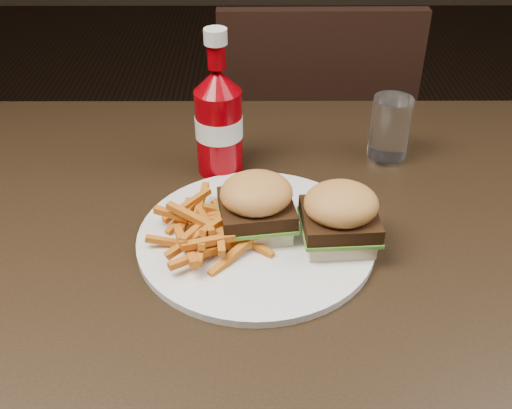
{
  "coord_description": "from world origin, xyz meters",
  "views": [
    {
      "loc": [
        -0.08,
        -0.61,
        1.23
      ],
      "look_at": [
        -0.08,
        -0.0,
        0.8
      ],
      "focal_mm": 42.0,
      "sensor_mm": 36.0,
      "label": 1
    }
  ],
  "objects_px": {
    "plate": "(256,238)",
    "tumbler": "(390,127)",
    "chair_far": "(304,163)",
    "dining_table": "(315,247)",
    "ketchup_bottle": "(219,134)"
  },
  "relations": [
    {
      "from": "plate",
      "to": "tumbler",
      "type": "distance_m",
      "value": 0.29
    },
    {
      "from": "tumbler",
      "to": "chair_far",
      "type": "bearing_deg",
      "value": 98.43
    },
    {
      "from": "chair_far",
      "to": "plate",
      "type": "bearing_deg",
      "value": 79.6
    },
    {
      "from": "dining_table",
      "to": "ketchup_bottle",
      "type": "bearing_deg",
      "value": 129.07
    },
    {
      "from": "chair_far",
      "to": "tumbler",
      "type": "relative_size",
      "value": 4.52
    },
    {
      "from": "dining_table",
      "to": "plate",
      "type": "relative_size",
      "value": 3.98
    },
    {
      "from": "plate",
      "to": "ketchup_bottle",
      "type": "bearing_deg",
      "value": 106.96
    },
    {
      "from": "chair_far",
      "to": "ketchup_bottle",
      "type": "relative_size",
      "value": 3.11
    },
    {
      "from": "dining_table",
      "to": "ketchup_bottle",
      "type": "xyz_separation_m",
      "value": [
        -0.13,
        0.16,
        0.08
      ]
    },
    {
      "from": "chair_far",
      "to": "plate",
      "type": "height_order",
      "value": "plate"
    },
    {
      "from": "dining_table",
      "to": "tumbler",
      "type": "xyz_separation_m",
      "value": [
        0.13,
        0.19,
        0.08
      ]
    },
    {
      "from": "dining_table",
      "to": "ketchup_bottle",
      "type": "height_order",
      "value": "ketchup_bottle"
    },
    {
      "from": "chair_far",
      "to": "plate",
      "type": "xyz_separation_m",
      "value": [
        -0.13,
        -0.72,
        0.33
      ]
    },
    {
      "from": "chair_far",
      "to": "plate",
      "type": "relative_size",
      "value": 1.4
    },
    {
      "from": "ketchup_bottle",
      "to": "plate",
      "type": "bearing_deg",
      "value": -73.04
    }
  ]
}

